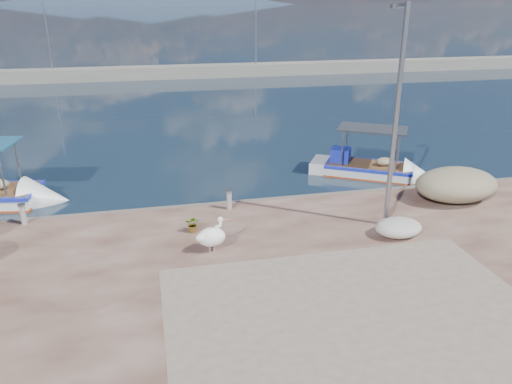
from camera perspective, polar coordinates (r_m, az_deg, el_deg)
The scene contains 11 objects.
ground at distance 14.56m, azimuth 3.29°, elevation -10.12°, with size 1400.00×1400.00×0.00m, color #162635.
quay_patch at distance 12.25m, azimuth 11.92°, elevation -14.54°, with size 9.00×7.00×0.01m, color gray.
breakwater at distance 52.51m, azimuth -8.83°, elevation 13.42°, with size 120.00×2.20×7.50m.
boat_right at distance 23.40m, azimuth 12.65°, elevation 2.39°, with size 5.52×4.27×2.58m.
pelican at distance 14.85m, azimuth -5.04°, elevation -5.07°, with size 1.14×0.69×1.08m.
lamp_post at distance 16.24m, azimuth 15.56°, elevation 7.05°, with size 0.44×0.96×7.00m.
bollard_near at distance 17.81m, azimuth -3.09°, elevation -0.78°, with size 0.24×0.24×0.73m.
bollard_far at distance 18.34m, azimuth -25.10°, elevation -2.21°, with size 0.24×0.24×0.73m.
potted_plant at distance 16.25m, azimuth -7.19°, elevation -3.66°, with size 0.49×0.42×0.54m, color #33722D.
net_pile_d at distance 16.49m, azimuth 15.97°, elevation -3.93°, with size 1.52×1.14×0.57m, color beige.
net_pile_c at distance 19.95m, azimuth 21.91°, elevation 0.79°, with size 3.13×2.24×1.23m, color tan.
Camera 1 is at (-3.49, -11.93, 7.58)m, focal length 35.00 mm.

